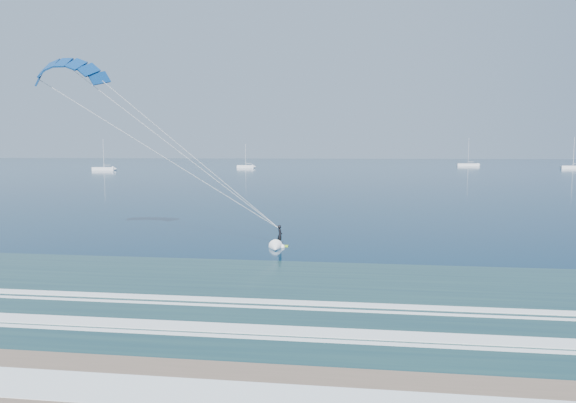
% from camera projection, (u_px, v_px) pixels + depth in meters
% --- Properties ---
extents(ground, '(900.00, 900.00, 0.00)m').
position_uv_depth(ground, '(257.00, 393.00, 16.03)').
color(ground, '#072B3F').
rests_on(ground, ground).
extents(kitesurfer_rig, '(20.23, 5.35, 15.41)m').
position_uv_depth(kitesurfer_rig, '(172.00, 147.00, 39.05)').
color(kitesurfer_rig, '#9AD218').
rests_on(kitesurfer_rig, ground).
extents(sailboat_0, '(8.59, 2.40, 11.70)m').
position_uv_depth(sailboat_0, '(104.00, 169.00, 192.99)').
color(sailboat_0, white).
rests_on(sailboat_0, ground).
extents(sailboat_1, '(7.23, 2.40, 10.14)m').
position_uv_depth(sailboat_1, '(246.00, 166.00, 219.01)').
color(sailboat_1, white).
rests_on(sailboat_1, ground).
extents(sailboat_2, '(10.08, 2.40, 13.52)m').
position_uv_depth(sailboat_2, '(468.00, 165.00, 246.86)').
color(sailboat_2, white).
rests_on(sailboat_2, ground).
extents(sailboat_3, '(9.53, 2.40, 12.89)m').
position_uv_depth(sailboat_3, '(573.00, 167.00, 211.65)').
color(sailboat_3, white).
rests_on(sailboat_3, ground).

